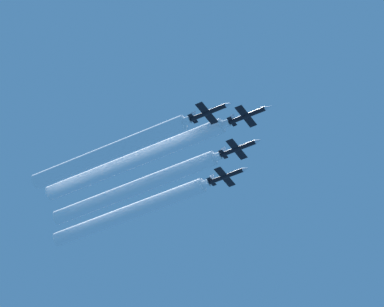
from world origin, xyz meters
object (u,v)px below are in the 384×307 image
(jet_right_wingman, at_px, (210,112))
(jet_lead, at_px, (249,115))
(jet_left_wingman, at_px, (240,148))
(jet_outer_left, at_px, (227,176))

(jet_right_wingman, bearing_deg, jet_lead, 134.65)
(jet_left_wingman, distance_m, jet_outer_left, 11.29)
(jet_left_wingman, bearing_deg, jet_right_wingman, -0.18)
(jet_right_wingman, bearing_deg, jet_left_wingman, 179.82)
(jet_left_wingman, xyz_separation_m, jet_right_wingman, (16.88, -0.05, -0.01))
(jet_left_wingman, bearing_deg, jet_lead, 40.71)
(jet_left_wingman, bearing_deg, jet_outer_left, -133.61)
(jet_left_wingman, height_order, jet_outer_left, jet_left_wingman)
(jet_lead, height_order, jet_left_wingman, jet_lead)
(jet_left_wingman, distance_m, jet_right_wingman, 16.88)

